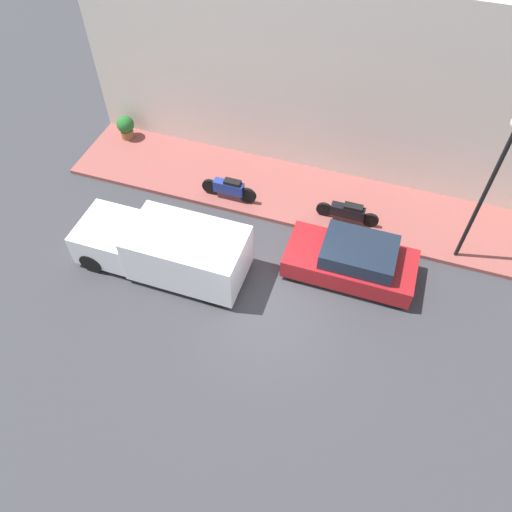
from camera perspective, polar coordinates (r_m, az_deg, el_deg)
ground_plane at (r=14.86m, az=1.68°, el=-5.38°), size 60.00×60.00×0.00m
sidewalk at (r=17.78m, az=6.25°, el=6.69°), size 3.04×17.52×0.15m
building_facade at (r=17.11m, az=8.69°, el=18.27°), size 0.30×17.52×6.65m
parked_car at (r=15.26m, az=10.93°, el=-0.50°), size 1.80×3.89×1.37m
delivery_van at (r=15.24m, az=-10.47°, el=0.91°), size 1.95×5.25×1.73m
motorcycle_black at (r=16.78m, az=10.48°, el=4.99°), size 0.30×2.10×0.73m
motorcycle_blue at (r=17.28m, az=-3.09°, el=7.74°), size 0.30×1.97×0.81m
streetlamp at (r=14.67m, az=25.91°, el=9.17°), size 0.39×0.39×5.13m
potted_plant at (r=20.49m, az=-14.67°, el=14.15°), size 0.66×0.66×0.93m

